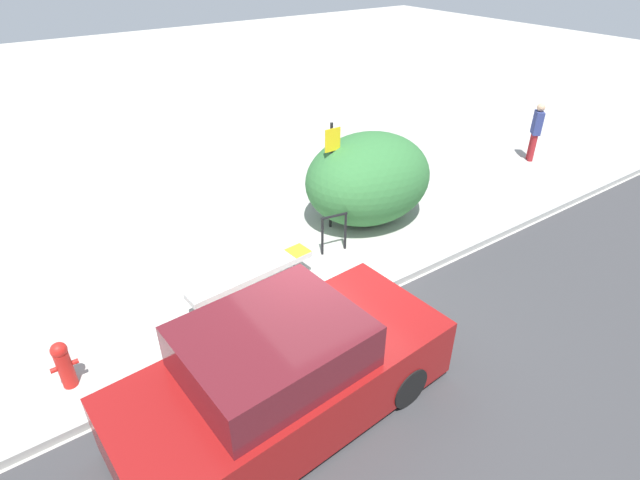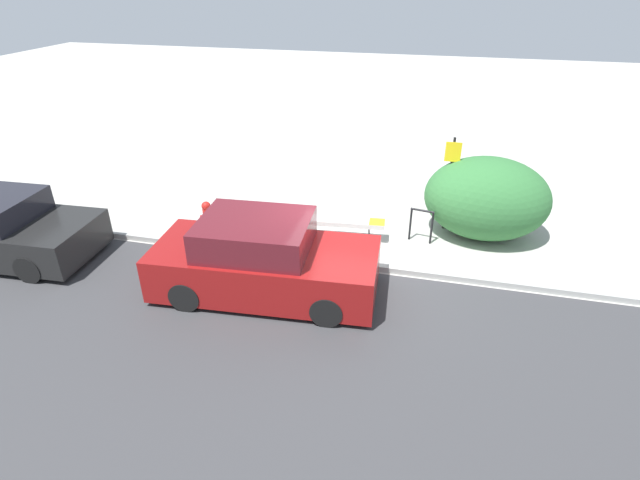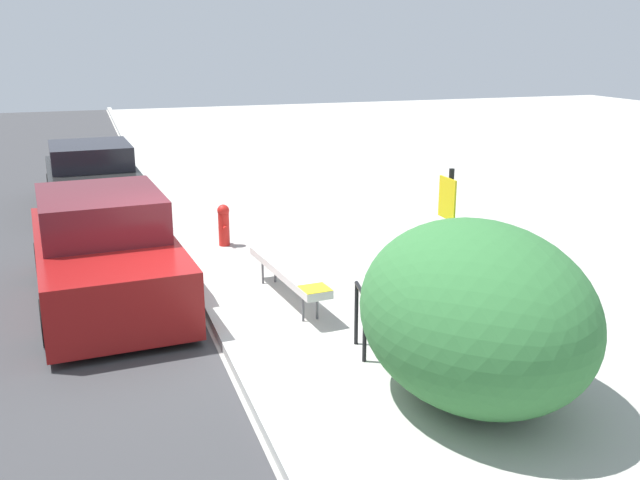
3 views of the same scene
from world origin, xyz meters
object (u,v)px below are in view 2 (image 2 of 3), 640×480
Objects in this scene: bike_rack at (421,222)px; parked_car_near at (264,261)px; bench at (335,221)px; sign_post at (450,176)px; fire_hydrant at (207,215)px.

bike_rack is 0.19× the size of parked_car_near.
parked_car_near is at bearing -114.43° from bench.
fire_hydrant is (-5.59, -1.49, -0.98)m from sign_post.
sign_post is 3.01× the size of fire_hydrant.
fire_hydrant is 0.17× the size of parked_car_near.
sign_post is 5.01m from parked_car_near.
sign_post is at bearing 14.88° from fire_hydrant.
parked_car_near is (-2.85, -2.81, 0.19)m from bike_rack.
fire_hydrant is at bearing -178.92° from bench.
fire_hydrant is at bearing 132.05° from parked_car_near.
fire_hydrant is at bearing -165.12° from sign_post.
sign_post reaches higher than bench.
parked_car_near is (2.21, -2.15, 0.29)m from fire_hydrant.
bench is at bearing 6.08° from fire_hydrant.
bench is 2.91m from sign_post.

